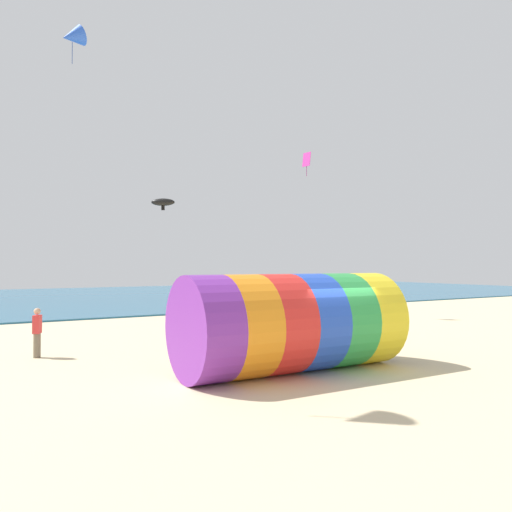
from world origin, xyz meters
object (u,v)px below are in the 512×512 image
object	(u,v)px
kite_blue_delta	(72,37)
bystander_far_left	(201,308)
kite_black_parafoil	(163,202)
kite_handler	(384,333)
bystander_near_water	(329,304)
giant_inflatable_tube	(292,323)
bystander_mid_beach	(37,332)
kite_magenta_diamond	(307,160)

from	to	relation	value
kite_blue_delta	bystander_far_left	distance (m)	15.25
kite_blue_delta	kite_black_parafoil	xyz separation A→B (m)	(4.35, -1.29, -8.23)
kite_handler	kite_blue_delta	world-z (taller)	kite_blue_delta
bystander_near_water	kite_black_parafoil	bearing A→B (deg)	173.03
giant_inflatable_tube	kite_handler	size ratio (longest dim) A/B	3.99
giant_inflatable_tube	bystander_mid_beach	size ratio (longest dim) A/B	4.05
bystander_near_water	bystander_far_left	size ratio (longest dim) A/B	0.88
giant_inflatable_tube	bystander_far_left	world-z (taller)	giant_inflatable_tube
bystander_far_left	bystander_near_water	bearing A→B (deg)	-1.87
kite_black_parafoil	bystander_near_water	world-z (taller)	kite_black_parafoil
giant_inflatable_tube	bystander_far_left	bearing A→B (deg)	77.94
kite_black_parafoil	bystander_near_water	size ratio (longest dim) A/B	0.83
kite_magenta_diamond	bystander_far_left	distance (m)	11.48
kite_blue_delta	kite_magenta_diamond	xyz separation A→B (m)	(13.51, -1.63, -5.05)
kite_blue_delta	bystander_near_water	xyz separation A→B (m)	(14.50, -2.53, -13.92)
bystander_near_water	bystander_mid_beach	world-z (taller)	bystander_mid_beach
giant_inflatable_tube	kite_magenta_diamond	xyz separation A→B (m)	(9.91, 12.34, 8.20)
kite_handler	kite_black_parafoil	bearing A→B (deg)	103.61
bystander_far_left	bystander_mid_beach	bearing A→B (deg)	-148.48
kite_magenta_diamond	bystander_mid_beach	size ratio (longest dim) A/B	0.87
kite_magenta_diamond	bystander_near_water	xyz separation A→B (m)	(0.99, -0.91, -8.87)
kite_handler	bystander_near_water	distance (m)	13.44
bystander_far_left	kite_magenta_diamond	bearing A→B (deg)	4.88
kite_handler	kite_blue_delta	size ratio (longest dim) A/B	0.84
kite_black_parafoil	bystander_far_left	distance (m)	5.91
kite_black_parafoil	bystander_near_water	distance (m)	11.70
giant_inflatable_tube	kite_handler	distance (m)	3.86
kite_magenta_diamond	kite_black_parafoil	xyz separation A→B (m)	(-9.16, 0.33, -3.18)
giant_inflatable_tube	kite_blue_delta	world-z (taller)	kite_blue_delta
kite_handler	kite_magenta_diamond	bearing A→B (deg)	63.71
kite_magenta_diamond	kite_blue_delta	bearing A→B (deg)	173.13
kite_black_parafoil	kite_magenta_diamond	bearing A→B (deg)	-2.09
bystander_far_left	kite_handler	bearing A→B (deg)	-83.58
bystander_mid_beach	kite_magenta_diamond	bearing A→B (deg)	20.29
giant_inflatable_tube	kite_black_parafoil	world-z (taller)	kite_black_parafoil
giant_inflatable_tube	kite_blue_delta	distance (m)	19.58
bystander_near_water	bystander_far_left	world-z (taller)	bystander_far_left
kite_blue_delta	kite_black_parafoil	world-z (taller)	kite_blue_delta
bystander_mid_beach	kite_blue_delta	bearing A→B (deg)	71.38
giant_inflatable_tube	bystander_far_left	xyz separation A→B (m)	(2.50, 11.70, -0.55)
kite_black_parafoil	kite_blue_delta	bearing A→B (deg)	163.45
kite_blue_delta	bystander_mid_beach	size ratio (longest dim) A/B	1.21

